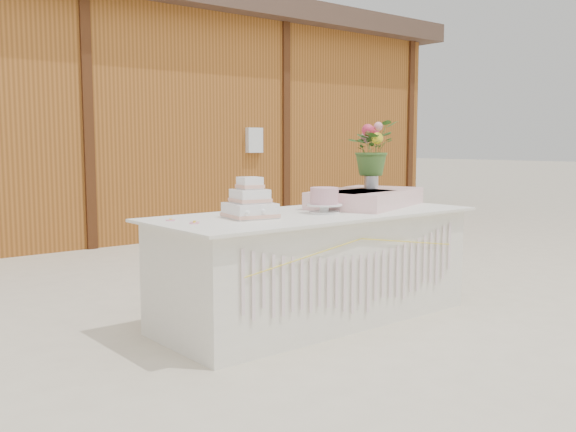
# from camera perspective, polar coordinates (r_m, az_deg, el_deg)

# --- Properties ---
(ground) EXTENTS (80.00, 80.00, 0.00)m
(ground) POSITION_cam_1_polar(r_m,az_deg,el_deg) (4.68, 2.37, -9.12)
(ground) COLOR beige
(ground) RESTS_ON ground
(barn) EXTENTS (12.60, 4.60, 3.30)m
(barn) POSITION_cam_1_polar(r_m,az_deg,el_deg) (9.83, -21.93, 8.46)
(barn) COLOR #95551F
(barn) RESTS_ON ground
(cake_table) EXTENTS (2.40, 1.00, 0.77)m
(cake_table) POSITION_cam_1_polar(r_m,az_deg,el_deg) (4.58, 2.43, -4.47)
(cake_table) COLOR silver
(cake_table) RESTS_ON ground
(wedding_cake) EXTENTS (0.34, 0.34, 0.27)m
(wedding_cake) POSITION_cam_1_polar(r_m,az_deg,el_deg) (4.21, -3.40, 1.07)
(wedding_cake) COLOR white
(wedding_cake) RESTS_ON cake_table
(pink_cake_stand) EXTENTS (0.25, 0.25, 0.18)m
(pink_cake_stand) POSITION_cam_1_polar(r_m,az_deg,el_deg) (4.49, 3.25, 1.53)
(pink_cake_stand) COLOR white
(pink_cake_stand) RESTS_ON cake_table
(satin_runner) EXTENTS (1.16, 0.91, 0.13)m
(satin_runner) POSITION_cam_1_polar(r_m,az_deg,el_deg) (5.03, 6.97, 1.60)
(satin_runner) COLOR #FFCECD
(satin_runner) RESTS_ON cake_table
(flower_vase) EXTENTS (0.11, 0.11, 0.15)m
(flower_vase) POSITION_cam_1_polar(r_m,az_deg,el_deg) (5.15, 7.40, 3.28)
(flower_vase) COLOR silver
(flower_vase) RESTS_ON satin_runner
(bouquet) EXTENTS (0.44, 0.40, 0.43)m
(bouquet) POSITION_cam_1_polar(r_m,az_deg,el_deg) (5.15, 7.45, 6.55)
(bouquet) COLOR #3C6428
(bouquet) RESTS_ON flower_vase
(loose_flowers) EXTENTS (0.17, 0.31, 0.02)m
(loose_flowers) POSITION_cam_1_polar(r_m,az_deg,el_deg) (4.02, -9.09, -0.47)
(loose_flowers) COLOR pink
(loose_flowers) RESTS_ON cake_table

